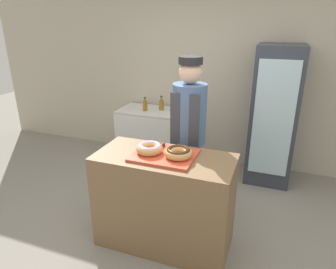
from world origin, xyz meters
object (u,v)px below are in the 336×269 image
serving_tray (164,155)px  beverage_fridge (274,116)px  donut_light_glaze (149,148)px  donut_chocolate_glaze (178,152)px  baker_person (189,135)px  bottle_amber_b (145,106)px  chest_freezer (153,135)px  brownie_back_right (181,148)px  bottle_amber (161,105)px  brownie_back_left (160,145)px

serving_tray → beverage_fridge: (0.90, 1.76, -0.04)m
donut_light_glaze → beverage_fridge: beverage_fridge is taller
donut_chocolate_glaze → serving_tray: bearing=174.9°
baker_person → bottle_amber_b: (-1.01, 1.07, -0.04)m
chest_freezer → donut_chocolate_glaze: bearing=-60.5°
donut_light_glaze → beverage_fridge: size_ratio=0.13×
serving_tray → beverage_fridge: beverage_fridge is taller
donut_light_glaze → brownie_back_right: 0.30m
bottle_amber_b → donut_chocolate_glaze: bearing=-57.1°
serving_tray → bottle_amber: size_ratio=2.56×
serving_tray → brownie_back_right: 0.19m
baker_person → serving_tray: bearing=-94.5°
brownie_back_right → serving_tray: bearing=-123.8°
beverage_fridge → bottle_amber: size_ratio=8.37×
bottle_amber_b → serving_tray: bearing=-60.4°
donut_chocolate_glaze → bottle_amber: size_ratio=1.12×
donut_light_glaze → baker_person: (0.19, 0.63, -0.07)m
brownie_back_right → bottle_amber: bottle_amber is taller
baker_person → beverage_fridge: beverage_fridge is taller
donut_chocolate_glaze → brownie_back_right: bearing=101.3°
donut_chocolate_glaze → chest_freezer: size_ratio=0.24×
chest_freezer → bottle_amber: bottle_amber is taller
baker_person → bottle_amber: baker_person is taller
brownie_back_left → chest_freezer: 1.87m
donut_chocolate_glaze → chest_freezer: 2.13m
brownie_back_right → bottle_amber: (-0.85, 1.65, -0.08)m
serving_tray → chest_freezer: size_ratio=0.54×
donut_light_glaze → baker_person: bearing=73.3°
donut_chocolate_glaze → brownie_back_left: bearing=145.2°
brownie_back_left → donut_chocolate_glaze: bearing=-34.8°
brownie_back_left → chest_freezer: (-0.76, 1.60, -0.58)m
serving_tray → brownie_back_left: 0.19m
donut_light_glaze → beverage_fridge: (1.04, 1.77, -0.10)m
chest_freezer → brownie_back_right: bearing=-58.8°
baker_person → chest_freezer: bearing=128.6°
serving_tray → chest_freezer: serving_tray is taller
donut_light_glaze → bottle_amber_b: size_ratio=1.18×
donut_light_glaze → bottle_amber_b: (-0.82, 1.70, -0.11)m
donut_chocolate_glaze → baker_person: (-0.09, 0.63, -0.07)m
donut_light_glaze → brownie_back_right: size_ratio=3.14×
beverage_fridge → bottle_amber_b: 1.86m
donut_light_glaze → bottle_amber_b: bearing=115.7°
serving_tray → brownie_back_right: brownie_back_right is taller
chest_freezer → bottle_amber_b: size_ratio=4.97×
brownie_back_right → baker_person: bearing=97.2°
bottle_amber → baker_person: bearing=-56.5°
donut_light_glaze → beverage_fridge: bearing=59.6°
brownie_back_right → bottle_amber_b: (-1.07, 1.53, -0.08)m
beverage_fridge → bottle_amber: 1.64m
brownie_back_right → chest_freezer: brownie_back_right is taller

